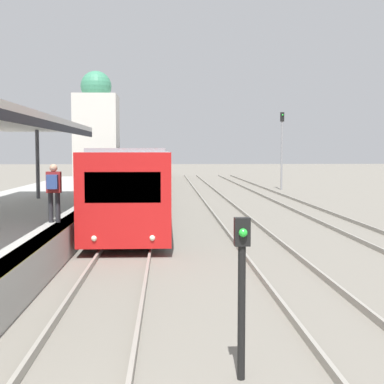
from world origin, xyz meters
TOP-DOWN VIEW (x-y plane):
  - person_on_platform at (-2.00, 11.75)m, footprint 0.40×0.40m
  - train_near at (0.00, 36.62)m, footprint 2.67×51.05m
  - signal_post_near at (2.15, 3.17)m, footprint 0.20×0.21m
  - signal_mast_far at (10.01, 37.02)m, footprint 0.28×0.29m
  - distant_domed_building at (-5.38, 47.66)m, footprint 4.00×4.00m

SIDE VIEW (x-z plane):
  - signal_post_near at x=2.15m, z-range 0.24..2.35m
  - train_near at x=0.00m, z-range 0.17..3.21m
  - person_on_platform at x=-2.00m, z-range 1.08..2.74m
  - signal_mast_far at x=10.01m, z-range 0.69..6.60m
  - distant_domed_building at x=-5.38m, z-range -0.36..10.12m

